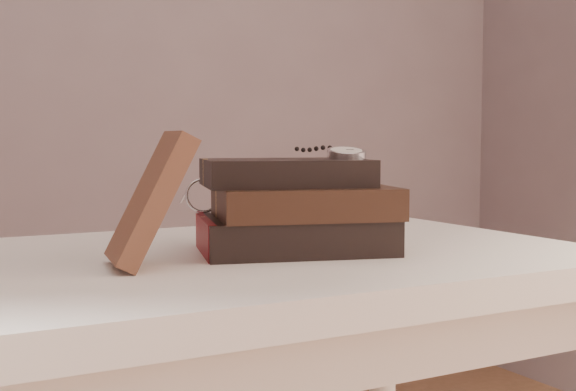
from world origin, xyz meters
TOP-DOWN VIEW (x-y plane):
  - table at (0.00, 0.35)m, footprint 1.00×0.60m
  - book_stack at (0.10, 0.32)m, footprint 0.28×0.23m
  - journal at (-0.10, 0.29)m, footprint 0.11×0.12m
  - pocket_watch at (0.16, 0.29)m, footprint 0.06×0.16m
  - eyeglasses at (0.04, 0.42)m, footprint 0.13×0.14m

SIDE VIEW (x-z plane):
  - table at x=0.00m, z-range 0.28..1.03m
  - book_stack at x=0.10m, z-range 0.75..0.87m
  - eyeglasses at x=0.04m, z-range 0.80..0.84m
  - journal at x=-0.10m, z-range 0.75..0.91m
  - pocket_watch at x=0.16m, z-range 0.87..0.89m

